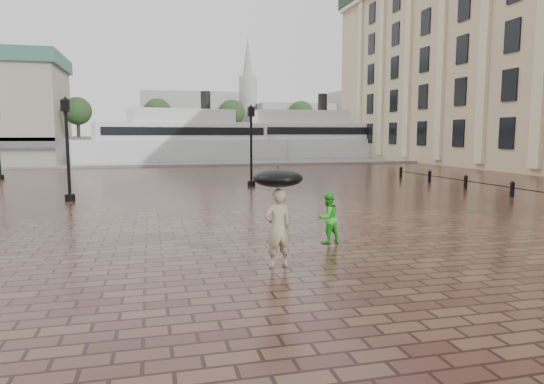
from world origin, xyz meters
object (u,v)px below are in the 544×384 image
Objects in this scene: adult_pedestrian at (278,228)px; ferry_far at (300,138)px; ferry_near at (182,139)px; child_pedestrian at (328,218)px; street_lamps at (103,145)px.

adult_pedestrian is 0.07× the size of ferry_far.
child_pedestrian is at bearing -100.05° from ferry_near.
ferry_near is 1.00× the size of ferry_far.
child_pedestrian is at bearing -143.24° from adult_pedestrian.
adult_pedestrian is 2.78m from child_pedestrian.
child_pedestrian is at bearing -65.91° from street_lamps.
street_lamps is 11.33× the size of child_pedestrian.
ferry_far reaches higher than child_pedestrian.
ferry_near is at bearing -100.31° from adult_pedestrian.
adult_pedestrian is at bearing 25.10° from child_pedestrian.
street_lamps is 18.68m from adult_pedestrian.
street_lamps is at bearing -122.92° from ferry_far.
child_pedestrian is 48.90m from ferry_far.
street_lamps is 17.49m from child_pedestrian.
child_pedestrian is at bearing -105.28° from ferry_far.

